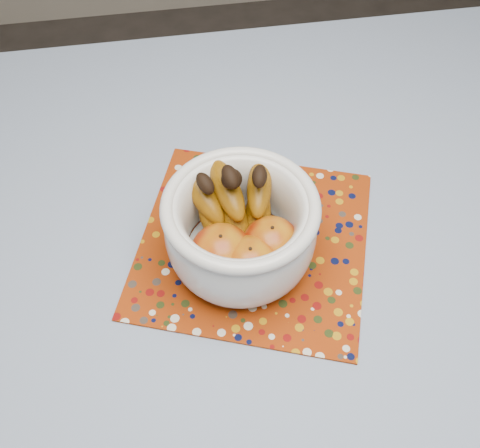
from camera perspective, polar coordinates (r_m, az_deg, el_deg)
The scene contains 4 objects.
table at distance 0.93m, azimuth 3.20°, elevation -8.99°, with size 1.20×1.20×0.75m.
tablecloth at distance 0.86m, azimuth 3.44°, elevation -6.42°, with size 1.32×1.32×0.01m, color #6478A6.
placemat at distance 0.90m, azimuth 1.37°, elevation -1.82°, with size 0.35×0.35×0.00m, color maroon.
fruit_bowl at distance 0.82m, azimuth -0.09°, elevation -0.15°, with size 0.22×0.22×0.17m.
Camera 1 is at (-0.12, -0.42, 1.49)m, focal length 42.00 mm.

